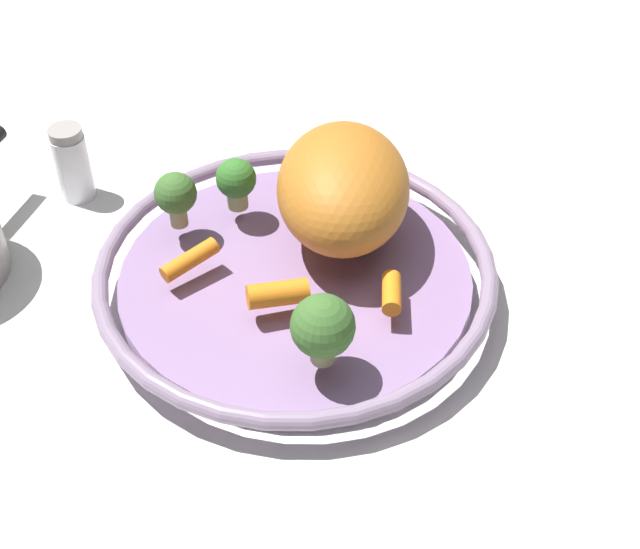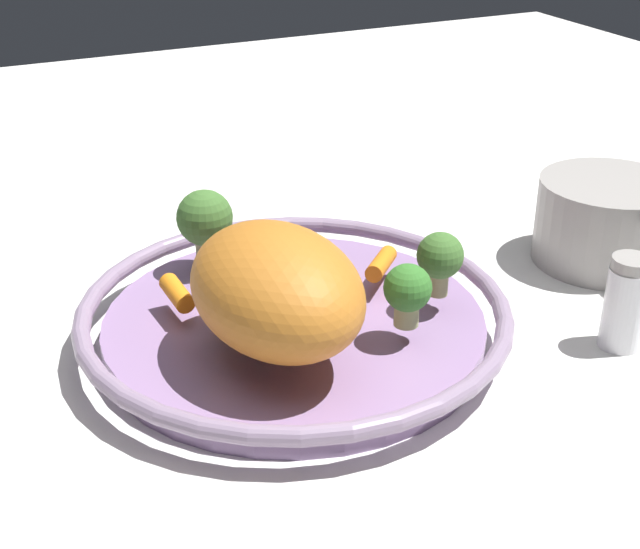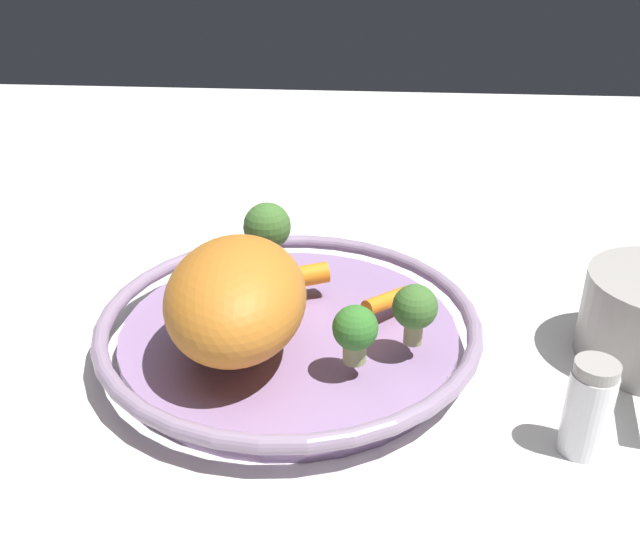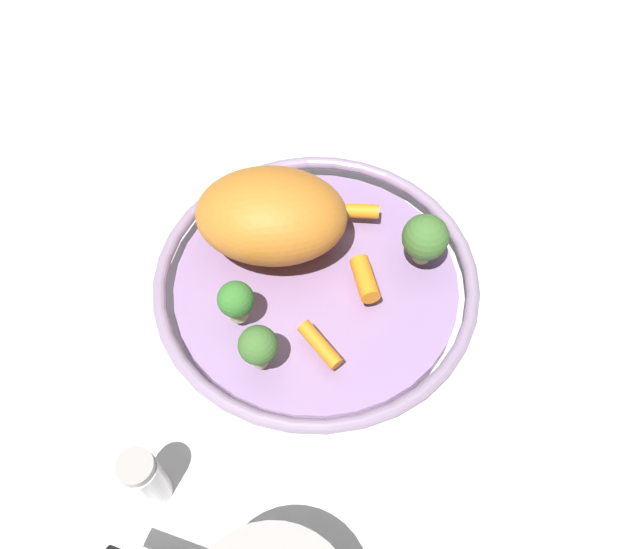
# 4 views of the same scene
# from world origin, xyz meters

# --- Properties ---
(ground_plane) EXTENTS (2.08, 2.08, 0.00)m
(ground_plane) POSITION_xyz_m (0.00, 0.00, 0.00)
(ground_plane) COLOR silver
(serving_bowl) EXTENTS (0.35, 0.35, 0.04)m
(serving_bowl) POSITION_xyz_m (0.00, 0.00, 0.02)
(serving_bowl) COLOR #8E709E
(serving_bowl) RESTS_ON ground_plane
(roast_chicken_piece) EXTENTS (0.17, 0.13, 0.09)m
(roast_chicken_piece) POSITION_xyz_m (-0.05, 0.04, 0.08)
(roast_chicken_piece) COLOR #BF6F24
(roast_chicken_piece) RESTS_ON serving_bowl
(baby_carrot_near_rim) EXTENTS (0.04, 0.06, 0.02)m
(baby_carrot_near_rim) POSITION_xyz_m (0.05, -0.01, 0.05)
(baby_carrot_near_rim) COLOR orange
(baby_carrot_near_rim) RESTS_ON serving_bowl
(baby_carrot_right) EXTENTS (0.05, 0.05, 0.02)m
(baby_carrot_right) POSITION_xyz_m (0.02, -0.09, 0.05)
(baby_carrot_right) COLOR orange
(baby_carrot_right) RESTS_ON serving_bowl
(baby_carrot_back) EXTENTS (0.04, 0.02, 0.02)m
(baby_carrot_back) POSITION_xyz_m (0.04, 0.09, 0.05)
(baby_carrot_back) COLOR orange
(baby_carrot_back) RESTS_ON serving_bowl
(broccoli_floret_edge) EXTENTS (0.04, 0.04, 0.05)m
(broccoli_floret_edge) POSITION_xyz_m (-0.04, -0.11, 0.07)
(broccoli_floret_edge) COLOR tan
(broccoli_floret_edge) RESTS_ON serving_bowl
(broccoli_floret_large) EXTENTS (0.05, 0.05, 0.06)m
(broccoli_floret_large) POSITION_xyz_m (0.11, 0.04, 0.07)
(broccoli_floret_large) COLOR tan
(broccoli_floret_large) RESTS_ON serving_bowl
(broccoli_floret_small) EXTENTS (0.04, 0.04, 0.05)m
(broccoli_floret_small) POSITION_xyz_m (-0.07, -0.06, 0.07)
(broccoli_floret_small) COLOR #98A866
(broccoli_floret_small) RESTS_ON serving_bowl
(salt_shaker) EXTENTS (0.03, 0.03, 0.08)m
(salt_shaker) POSITION_xyz_m (-0.12, -0.24, 0.04)
(salt_shaker) COLOR white
(salt_shaker) RESTS_ON ground_plane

